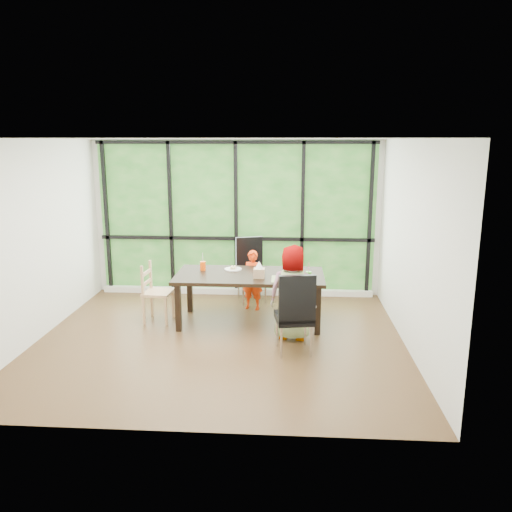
# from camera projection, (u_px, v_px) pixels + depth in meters

# --- Properties ---
(ground) EXTENTS (5.00, 5.00, 0.00)m
(ground) POSITION_uv_depth(u_px,v_px,m) (220.00, 340.00, 6.94)
(ground) COLOR black
(ground) RESTS_ON ground
(back_wall) EXTENTS (5.00, 0.00, 5.00)m
(back_wall) POSITION_uv_depth(u_px,v_px,m) (236.00, 218.00, 8.83)
(back_wall) COLOR silver
(back_wall) RESTS_ON ground
(foliage_backdrop) EXTENTS (4.80, 0.02, 2.65)m
(foliage_backdrop) POSITION_uv_depth(u_px,v_px,m) (236.00, 218.00, 8.81)
(foliage_backdrop) COLOR #1D521A
(foliage_backdrop) RESTS_ON back_wall
(window_mullions) EXTENTS (4.80, 0.06, 2.65)m
(window_mullions) POSITION_uv_depth(u_px,v_px,m) (236.00, 219.00, 8.77)
(window_mullions) COLOR black
(window_mullions) RESTS_ON back_wall
(window_sill) EXTENTS (4.80, 0.12, 0.10)m
(window_sill) POSITION_uv_depth(u_px,v_px,m) (236.00, 291.00, 9.02)
(window_sill) COLOR silver
(window_sill) RESTS_ON ground
(dining_table) EXTENTS (2.21, 1.12, 0.75)m
(dining_table) POSITION_uv_depth(u_px,v_px,m) (250.00, 298.00, 7.55)
(dining_table) COLOR black
(dining_table) RESTS_ON ground
(chair_window_leather) EXTENTS (0.58, 0.58, 1.08)m
(chair_window_leather) POSITION_uv_depth(u_px,v_px,m) (252.00, 271.00, 8.50)
(chair_window_leather) COLOR black
(chair_window_leather) RESTS_ON ground
(chair_interior_leather) EXTENTS (0.53, 0.53, 1.08)m
(chair_interior_leather) POSITION_uv_depth(u_px,v_px,m) (294.00, 312.00, 6.45)
(chair_interior_leather) COLOR black
(chair_interior_leather) RESTS_ON ground
(chair_end_beech) EXTENTS (0.43, 0.45, 0.90)m
(chair_end_beech) POSITION_uv_depth(u_px,v_px,m) (158.00, 293.00, 7.58)
(chair_end_beech) COLOR tan
(chair_end_beech) RESTS_ON ground
(child_toddler) EXTENTS (0.40, 0.31, 0.97)m
(child_toddler) POSITION_uv_depth(u_px,v_px,m) (253.00, 280.00, 8.14)
(child_toddler) COLOR #E93608
(child_toddler) RESTS_ON ground
(child_older) EXTENTS (0.70, 0.50, 1.32)m
(child_older) POSITION_uv_depth(u_px,v_px,m) (294.00, 293.00, 6.87)
(child_older) COLOR slate
(child_older) RESTS_ON ground
(placemat) EXTENTS (0.51, 0.37, 0.01)m
(placemat) POSITION_uv_depth(u_px,v_px,m) (289.00, 279.00, 7.18)
(placemat) COLOR tan
(placemat) RESTS_ON dining_table
(plate_far) EXTENTS (0.26, 0.26, 0.02)m
(plate_far) POSITION_uv_depth(u_px,v_px,m) (233.00, 269.00, 7.72)
(plate_far) COLOR white
(plate_far) RESTS_ON dining_table
(plate_near) EXTENTS (0.23, 0.23, 0.01)m
(plate_near) POSITION_uv_depth(u_px,v_px,m) (288.00, 279.00, 7.20)
(plate_near) COLOR white
(plate_near) RESTS_ON dining_table
(orange_cup) EXTENTS (0.08, 0.08, 0.13)m
(orange_cup) POSITION_uv_depth(u_px,v_px,m) (203.00, 266.00, 7.68)
(orange_cup) COLOR #FF4E07
(orange_cup) RESTS_ON dining_table
(green_cup) EXTENTS (0.08, 0.08, 0.13)m
(green_cup) POSITION_uv_depth(u_px,v_px,m) (309.00, 276.00, 7.10)
(green_cup) COLOR green
(green_cup) RESTS_ON dining_table
(tissue_box) EXTENTS (0.16, 0.16, 0.13)m
(tissue_box) POSITION_uv_depth(u_px,v_px,m) (259.00, 273.00, 7.26)
(tissue_box) COLOR tan
(tissue_box) RESTS_ON dining_table
(crepe_rolls_far) EXTENTS (0.10, 0.12, 0.04)m
(crepe_rolls_far) POSITION_uv_depth(u_px,v_px,m) (233.00, 267.00, 7.71)
(crepe_rolls_far) COLOR tan
(crepe_rolls_far) RESTS_ON plate_far
(crepe_rolls_near) EXTENTS (0.15, 0.12, 0.04)m
(crepe_rolls_near) POSITION_uv_depth(u_px,v_px,m) (288.00, 277.00, 7.19)
(crepe_rolls_near) COLOR tan
(crepe_rolls_near) RESTS_ON plate_near
(straw_white) EXTENTS (0.01, 0.04, 0.20)m
(straw_white) POSITION_uv_depth(u_px,v_px,m) (203.00, 259.00, 7.66)
(straw_white) COLOR white
(straw_white) RESTS_ON orange_cup
(straw_pink) EXTENTS (0.01, 0.04, 0.20)m
(straw_pink) POSITION_uv_depth(u_px,v_px,m) (309.00, 269.00, 7.07)
(straw_pink) COLOR pink
(straw_pink) RESTS_ON green_cup
(tissue) EXTENTS (0.12, 0.12, 0.11)m
(tissue) POSITION_uv_depth(u_px,v_px,m) (259.00, 265.00, 7.23)
(tissue) COLOR white
(tissue) RESTS_ON tissue_box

